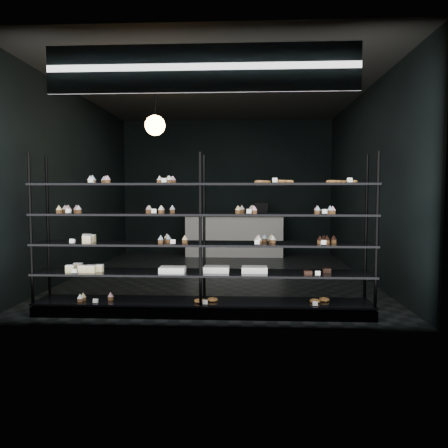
# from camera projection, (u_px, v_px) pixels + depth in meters

# --- Properties ---
(room) EXTENTS (5.01, 6.01, 3.20)m
(room) POSITION_uv_depth(u_px,v_px,m) (219.00, 185.00, 7.56)
(room) COLOR black
(room) RESTS_ON ground
(display_shelf) EXTENTS (4.00, 0.50, 1.91)m
(display_shelf) POSITION_uv_depth(u_px,v_px,m) (201.00, 262.00, 5.19)
(display_shelf) COLOR black
(display_shelf) RESTS_ON room
(signage) EXTENTS (3.30, 0.05, 0.50)m
(signage) POSITION_uv_depth(u_px,v_px,m) (202.00, 68.00, 4.56)
(signage) COLOR #0B1338
(signage) RESTS_ON room
(pendant_lamp) EXTENTS (0.30, 0.30, 0.88)m
(pendant_lamp) POSITION_uv_depth(u_px,v_px,m) (155.00, 125.00, 6.44)
(pendant_lamp) COLOR black
(pendant_lamp) RESTS_ON room
(service_counter) EXTENTS (2.30, 0.65, 1.23)m
(service_counter) POSITION_uv_depth(u_px,v_px,m) (235.00, 234.00, 10.11)
(service_counter) COLOR silver
(service_counter) RESTS_ON room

